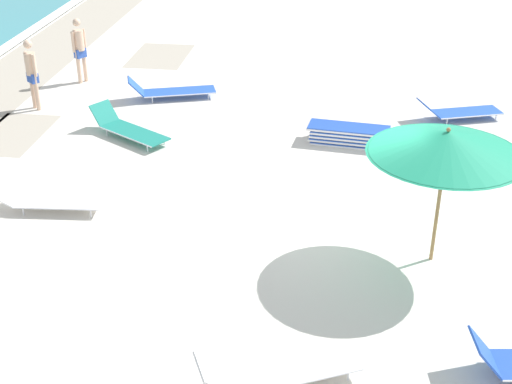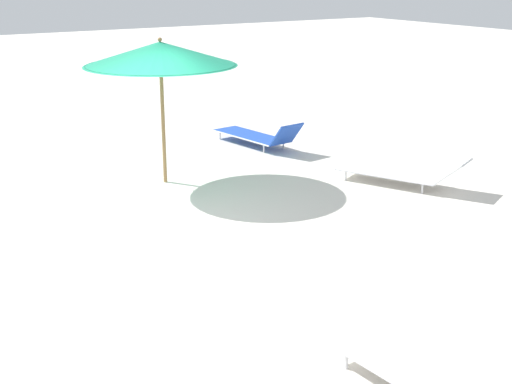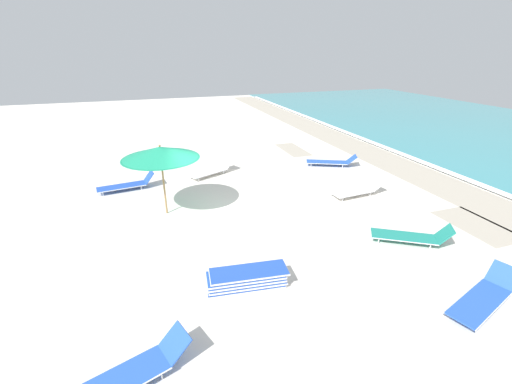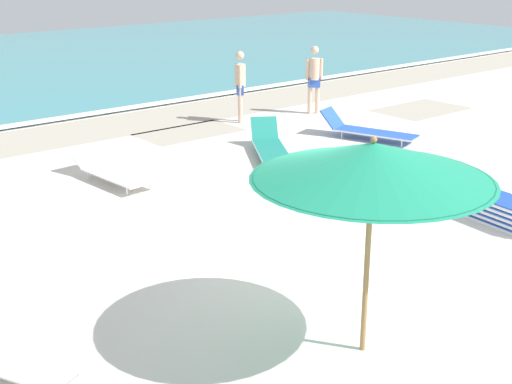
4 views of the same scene
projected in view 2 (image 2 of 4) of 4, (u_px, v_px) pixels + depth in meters
ground_plane at (149, 226)px, 10.16m from camera, size 60.00×60.00×0.16m
beach_umbrella at (160, 54)px, 11.30m from camera, size 2.47×2.47×2.38m
sun_lounger_under_umbrella at (402, 173)px, 11.71m from camera, size 1.45×2.20×0.55m
sun_lounger_beside_umbrella at (443, 382)px, 5.84m from camera, size 0.77×2.14×0.47m
sun_lounger_mid_beach_solo at (258, 135)px, 14.24m from camera, size 0.88×2.22×0.61m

